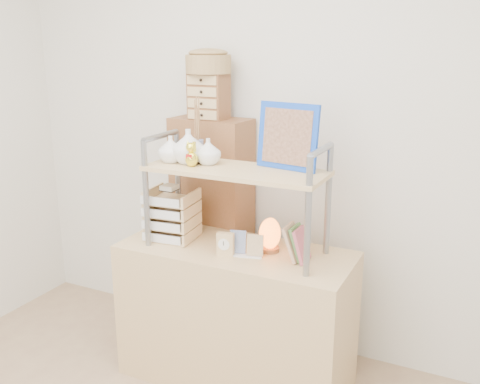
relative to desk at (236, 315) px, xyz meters
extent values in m
cube|color=silver|center=(0.00, 0.50, 0.93)|extent=(3.40, 0.02, 2.60)
cube|color=tan|center=(0.00, 0.00, 0.00)|extent=(1.20, 0.50, 0.75)
cube|color=brown|center=(-0.34, 0.37, 0.30)|extent=(0.46, 0.27, 1.35)
cylinder|color=gray|center=(-0.43, -0.15, 0.65)|extent=(0.03, 0.03, 0.55)
cylinder|color=gray|center=(-0.43, 0.15, 0.65)|extent=(0.03, 0.03, 0.55)
cylinder|color=gray|center=(-0.43, 0.00, 0.93)|extent=(0.03, 0.30, 0.03)
cylinder|color=gray|center=(0.43, -0.15, 0.65)|extent=(0.03, 0.03, 0.55)
cylinder|color=gray|center=(0.43, 0.15, 0.65)|extent=(0.03, 0.03, 0.55)
cylinder|color=gray|center=(0.43, 0.00, 0.93)|extent=(0.03, 0.30, 0.03)
cube|color=tan|center=(0.00, 0.00, 0.79)|extent=(0.90, 0.34, 0.02)
imported|color=white|center=(-0.36, -0.02, 0.87)|extent=(0.13, 0.13, 0.14)
imported|color=white|center=(-0.26, 0.00, 0.88)|extent=(0.17, 0.17, 0.17)
imported|color=white|center=(-0.16, 0.02, 0.86)|extent=(0.13, 0.13, 0.13)
cylinder|color=#233E9B|center=(-0.29, 0.12, 0.85)|extent=(0.07, 0.07, 0.10)
cube|color=blue|center=(0.23, 0.10, 0.96)|extent=(0.32, 0.10, 0.32)
cube|color=brown|center=(0.23, 0.09, 0.96)|extent=(0.26, 0.08, 0.26)
cube|color=#C25566|center=(0.35, 0.00, 0.46)|extent=(0.06, 0.12, 0.17)
cube|color=#5B944A|center=(0.33, 0.02, 0.46)|extent=(0.07, 0.12, 0.17)
cube|color=tan|center=(0.31, 0.00, 0.46)|extent=(0.07, 0.13, 0.16)
cube|color=#D7B381|center=(-0.38, 0.01, 0.38)|extent=(0.26, 0.25, 0.01)
cube|color=white|center=(-0.38, -0.11, 0.40)|extent=(0.22, 0.03, 0.04)
cube|color=#D7B381|center=(-0.38, 0.01, 0.45)|extent=(0.26, 0.25, 0.01)
cube|color=white|center=(-0.38, -0.11, 0.47)|extent=(0.22, 0.03, 0.04)
cube|color=#D7B381|center=(-0.38, 0.01, 0.51)|extent=(0.26, 0.25, 0.01)
cube|color=white|center=(-0.38, -0.11, 0.54)|extent=(0.22, 0.03, 0.04)
cube|color=#D7B381|center=(-0.38, 0.01, 0.58)|extent=(0.26, 0.25, 0.01)
cube|color=white|center=(-0.38, -0.11, 0.60)|extent=(0.22, 0.03, 0.04)
cube|color=beige|center=(-0.38, -0.01, 0.66)|extent=(0.07, 0.07, 0.03)
cylinder|color=brown|center=(0.17, 0.05, 0.39)|extent=(0.10, 0.10, 0.02)
ellipsoid|color=orange|center=(0.17, 0.05, 0.47)|extent=(0.12, 0.11, 0.15)
cube|color=tan|center=(-0.01, -0.10, 0.43)|extent=(0.09, 0.05, 0.12)
cylinder|color=white|center=(-0.01, -0.12, 0.44)|extent=(0.06, 0.01, 0.06)
cube|color=white|center=(0.08, -0.06, 0.38)|extent=(0.18, 0.09, 0.01)
cube|color=navy|center=(0.04, -0.06, 0.44)|extent=(0.08, 0.04, 0.11)
cube|color=tan|center=(0.13, -0.05, 0.44)|extent=(0.08, 0.04, 0.10)
cube|color=brown|center=(-0.34, 0.35, 1.10)|extent=(0.20, 0.15, 0.25)
cube|color=tan|center=(-0.34, 0.27, 1.01)|extent=(0.18, 0.01, 0.05)
cube|color=tan|center=(-0.34, 0.27, 1.07)|extent=(0.18, 0.01, 0.05)
cube|color=tan|center=(-0.34, 0.27, 1.13)|extent=(0.18, 0.01, 0.05)
cube|color=tan|center=(-0.34, 0.27, 1.19)|extent=(0.18, 0.01, 0.05)
cylinder|color=brown|center=(-0.34, 0.35, 1.28)|extent=(0.25, 0.25, 0.10)
camera|label=1|loc=(1.13, -2.27, 1.39)|focal=40.00mm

